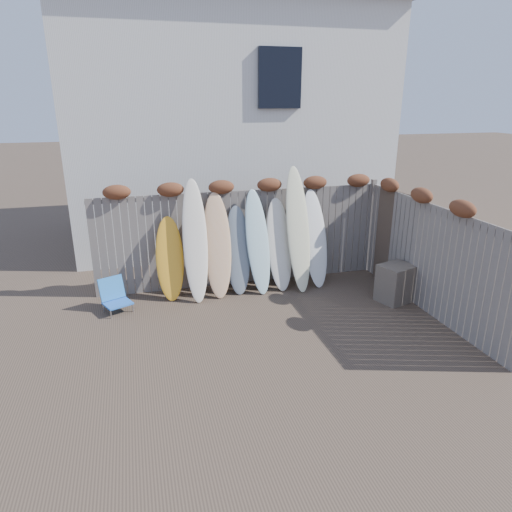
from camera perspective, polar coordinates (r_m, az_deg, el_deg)
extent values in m
plane|color=#493A2D|center=(7.81, 2.34, -9.76)|extent=(80.00, 80.00, 0.00)
cube|color=slate|center=(9.56, -1.89, 2.27)|extent=(6.00, 0.10, 2.00)
cube|color=slate|center=(10.62, 14.10, 3.68)|extent=(0.10, 0.10, 2.10)
ellipsoid|color=brown|center=(9.03, -17.02, 7.64)|extent=(0.52, 0.28, 0.28)
ellipsoid|color=brown|center=(9.05, -10.64, 8.16)|extent=(0.52, 0.28, 0.28)
ellipsoid|color=brown|center=(9.18, -4.36, 8.59)|extent=(0.52, 0.28, 0.28)
ellipsoid|color=brown|center=(9.42, 1.69, 8.90)|extent=(0.52, 0.28, 0.28)
ellipsoid|color=brown|center=(9.75, 7.40, 9.10)|extent=(0.52, 0.28, 0.28)
ellipsoid|color=brown|center=(10.17, 12.68, 9.21)|extent=(0.52, 0.28, 0.28)
cube|color=slate|center=(8.87, 20.86, -0.38)|extent=(0.10, 4.40, 2.00)
ellipsoid|color=brown|center=(8.03, 24.41, 5.41)|extent=(0.28, 0.56, 0.28)
ellipsoid|color=brown|center=(8.88, 20.00, 7.14)|extent=(0.28, 0.56, 0.28)
ellipsoid|color=brown|center=(9.78, 16.36, 8.53)|extent=(0.28, 0.56, 0.28)
cube|color=silver|center=(13.29, -4.06, 15.73)|extent=(8.00, 5.00, 6.00)
cube|color=black|center=(11.01, 2.98, 21.32)|extent=(1.00, 0.12, 1.30)
cube|color=#3F3F44|center=(13.48, -4.42, 29.22)|extent=(8.50, 5.50, 0.35)
cube|color=blue|center=(8.87, -16.90, -5.68)|extent=(0.59, 0.56, 0.03)
cube|color=blue|center=(8.97, -17.60, -3.85)|extent=(0.48, 0.32, 0.43)
cylinder|color=#ADAEB4|center=(8.69, -17.68, -6.92)|extent=(0.03, 0.03, 0.17)
cylinder|color=silver|center=(8.99, -18.54, -6.13)|extent=(0.03, 0.03, 0.17)
cylinder|color=#A2A1A8|center=(8.83, -15.13, -6.24)|extent=(0.03, 0.03, 0.17)
cylinder|color=#ADADB5|center=(9.12, -16.06, -5.48)|extent=(0.03, 0.03, 0.17)
cube|color=brown|center=(9.28, 17.06, -3.26)|extent=(0.76, 0.69, 0.73)
cube|color=#513931|center=(9.76, 17.41, 1.74)|extent=(0.29, 1.33, 2.01)
ellipsoid|color=#FFAC24|center=(9.06, -10.72, -0.34)|extent=(0.58, 0.62, 1.61)
ellipsoid|color=white|center=(8.90, -7.62, 1.89)|extent=(0.53, 0.84, 2.32)
ellipsoid|color=#F2B286|center=(9.05, -4.85, 1.32)|extent=(0.60, 0.76, 2.03)
ellipsoid|color=slate|center=(9.20, -2.29, 0.72)|extent=(0.57, 0.67, 1.74)
ellipsoid|color=#A8D1DA|center=(9.19, 0.22, 1.76)|extent=(0.54, 0.77, 2.05)
ellipsoid|color=silver|center=(9.38, 2.93, 1.44)|extent=(0.53, 0.67, 1.85)
ellipsoid|color=#ECEABD|center=(9.34, 5.28, 3.32)|extent=(0.47, 0.87, 2.48)
ellipsoid|color=white|center=(9.62, 7.38, 2.17)|extent=(0.56, 0.74, 1.99)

